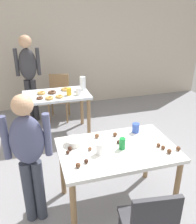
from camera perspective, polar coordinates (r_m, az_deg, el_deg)
The scene contains 34 objects.
ground_plane at distance 3.11m, azimuth 5.59°, elevation -19.41°, with size 6.40×6.40×0.00m, color gray.
wall_back at distance 5.41m, azimuth -6.75°, elevation 15.09°, with size 6.40×0.10×2.60m, color #BCB2A3.
dining_table_near at distance 2.64m, azimuth 4.48°, elevation -10.18°, with size 1.21×0.79×0.75m.
dining_table_far at distance 4.18m, azimuth -9.57°, elevation 2.63°, with size 1.09×0.65×0.75m.
chair_far_table at distance 4.87m, azimuth -9.04°, elevation 4.13°, with size 0.50×0.50×0.87m.
person_girl_near at distance 2.45m, azimuth -15.83°, elevation -8.85°, with size 0.46×0.24×1.42m.
person_adult_far at distance 4.71m, azimuth -15.85°, elevation 9.08°, with size 0.46×0.24×1.63m.
mixing_bowl at distance 2.64m, azimuth -5.59°, elevation -6.86°, with size 0.19×0.19×0.06m, color white.
soda_can at distance 2.55m, azimuth 5.65°, elevation -7.31°, with size 0.07×0.07×0.12m, color #198438.
fork_near at distance 2.72m, azimuth 9.74°, elevation -6.86°, with size 0.17×0.02×0.01m, color silver.
cup_near_0 at distance 2.89m, azimuth 8.75°, elevation -3.67°, with size 0.08×0.08×0.11m, color #3351B2.
cup_near_1 at distance 2.46m, azimuth 0.36°, elevation -8.57°, with size 0.08×0.08×0.12m, color white.
cake_ball_0 at distance 2.54m, azimuth -1.91°, elevation -8.48°, with size 0.04×0.04×0.04m, color brown.
cake_ball_1 at distance 2.31m, azimuth -4.65°, elevation -12.21°, with size 0.05×0.05×0.05m, color brown.
cake_ball_2 at distance 2.79m, azimuth 3.98°, elevation -5.18°, with size 0.05×0.05×0.05m, color brown.
cake_ball_3 at distance 2.66m, azimuth 18.14°, elevation -8.05°, with size 0.05×0.05×0.05m, color brown.
cake_ball_4 at distance 2.50m, azimuth -7.04°, elevation -9.30°, with size 0.04×0.04×0.04m, color #3D2319.
cake_ball_5 at distance 2.75m, azimuth -0.24°, elevation -5.52°, with size 0.05×0.05×0.05m, color brown.
cake_ball_6 at distance 2.67m, azimuth 13.88°, elevation -7.47°, with size 0.04×0.04×0.04m, color brown.
cake_ball_7 at distance 2.59m, azimuth 16.23°, elevation -8.72°, with size 0.05×0.05×0.05m, color brown.
cake_ball_8 at distance 2.55m, azimuth -6.53°, elevation -8.42°, with size 0.05×0.05×0.05m, color #3D2319.
cake_ball_9 at distance 2.36m, azimuth -2.75°, elevation -11.33°, with size 0.04×0.04×0.04m, color #3D2319.
cake_ball_10 at distance 2.66m, azimuth 4.78°, elevation -6.93°, with size 0.04×0.04×0.04m, color #3D2319.
cake_ball_11 at distance 2.61m, azimuth 0.73°, elevation -7.51°, with size 0.04×0.04×0.04m, color #3D2319.
cake_ball_12 at distance 2.64m, azimuth 14.89°, elevation -7.95°, with size 0.04×0.04×0.04m, color brown.
pitcher_far at distance 4.24m, azimuth -3.57°, elevation 6.67°, with size 0.10×0.10×0.23m, color white.
cup_far_0 at distance 4.04m, azimuth -6.76°, elevation 4.74°, with size 0.08×0.08×0.12m, color yellow.
cup_far_1 at distance 4.04m, azimuth -4.51°, elevation 4.81°, with size 0.09×0.09×0.11m, color white.
donut_far_0 at distance 4.17m, azimuth -13.01°, elevation 4.36°, with size 0.13×0.13×0.04m, color gold.
donut_far_1 at distance 3.96m, azimuth -13.36°, elevation 3.19°, with size 0.10×0.10×0.03m, color brown.
donut_far_2 at distance 3.92m, azimuth -11.22°, elevation 3.21°, with size 0.13×0.13×0.04m, color gold.
donut_far_3 at distance 3.96m, azimuth -8.97°, elevation 3.60°, with size 0.12×0.12×0.04m, color gold.
donut_far_4 at distance 4.28m, azimuth -7.66°, elevation 5.27°, with size 0.14×0.14×0.04m, color gold.
donut_far_5 at distance 4.16m, azimuth -10.62°, elevation 4.54°, with size 0.14×0.14×0.04m, color brown.
Camera 1 is at (-0.91, -2.07, 2.14)m, focal length 39.36 mm.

